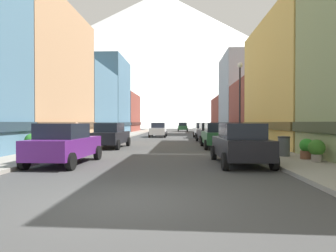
% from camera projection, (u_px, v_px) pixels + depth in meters
% --- Properties ---
extents(ground_plane, '(400.00, 400.00, 0.00)m').
position_uv_depth(ground_plane, '(126.00, 202.00, 6.81)').
color(ground_plane, '#3F3F3F').
extents(sidewalk_left, '(2.50, 100.00, 0.15)m').
position_uv_depth(sidewalk_left, '(128.00, 135.00, 42.04)').
color(sidewalk_left, gray).
rests_on(sidewalk_left, ground).
extents(sidewalk_right, '(2.50, 100.00, 0.15)m').
position_uv_depth(sidewalk_right, '(217.00, 135.00, 41.50)').
color(sidewalk_right, gray).
rests_on(sidewalk_right, ground).
extents(storefront_left_1, '(7.89, 12.24, 11.18)m').
position_uv_depth(storefront_left_1, '(26.00, 78.00, 24.16)').
color(storefront_left_1, tan).
rests_on(storefront_left_1, ground).
extents(storefront_left_2, '(6.84, 11.19, 8.27)m').
position_uv_depth(storefront_left_2, '(81.00, 104.00, 36.01)').
color(storefront_left_2, slate).
rests_on(storefront_left_2, ground).
extents(storefront_left_3, '(6.85, 10.06, 11.76)m').
position_uv_depth(storefront_left_3, '(104.00, 98.00, 46.87)').
color(storefront_left_3, slate).
rests_on(storefront_left_3, ground).
extents(storefront_left_4, '(9.61, 12.10, 7.35)m').
position_uv_depth(storefront_left_4, '(112.00, 114.00, 58.45)').
color(storefront_left_4, brown).
rests_on(storefront_left_4, ground).
extents(storefront_right_1, '(6.68, 12.87, 9.75)m').
position_uv_depth(storefront_right_1, '(304.00, 85.00, 22.95)').
color(storefront_right_1, '#D8B259').
rests_on(storefront_right_1, ground).
extents(storefront_right_2, '(8.25, 9.50, 6.50)m').
position_uv_depth(storefront_right_2, '(271.00, 111.00, 34.19)').
color(storefront_right_2, brown).
rests_on(storefront_right_2, ground).
extents(storefront_right_3, '(8.29, 10.46, 11.75)m').
position_uv_depth(storefront_right_3, '(250.00, 96.00, 44.47)').
color(storefront_right_3, '#99A5B2').
rests_on(storefront_right_3, ground).
extents(storefront_right_4, '(7.01, 12.36, 6.44)m').
position_uv_depth(storefront_right_4, '(232.00, 116.00, 55.99)').
color(storefront_right_4, brown).
rests_on(storefront_right_4, ground).
extents(car_left_0, '(2.18, 4.45, 1.78)m').
position_uv_depth(car_left_0, '(65.00, 144.00, 12.98)').
color(car_left_0, '#591E72').
rests_on(car_left_0, ground).
extents(car_left_1, '(2.21, 4.47, 1.78)m').
position_uv_depth(car_left_1, '(110.00, 135.00, 21.39)').
color(car_left_1, black).
rests_on(car_left_1, ground).
extents(car_right_0, '(2.15, 4.44, 1.78)m').
position_uv_depth(car_right_0, '(240.00, 144.00, 12.90)').
color(car_right_0, black).
rests_on(car_right_0, ground).
extents(car_right_1, '(2.13, 4.43, 1.78)m').
position_uv_depth(car_right_1, '(217.00, 135.00, 21.30)').
color(car_right_1, '#265933').
rests_on(car_right_1, ground).
extents(car_right_2, '(2.25, 4.48, 1.78)m').
position_uv_depth(car_right_2, '(209.00, 133.00, 27.36)').
color(car_right_2, black).
rests_on(car_right_2, ground).
extents(car_right_3, '(2.17, 4.45, 1.78)m').
position_uv_depth(car_right_3, '(203.00, 130.00, 34.82)').
color(car_right_3, silver).
rests_on(car_right_3, ground).
extents(car_driving_0, '(2.06, 4.40, 1.78)m').
position_uv_depth(car_driving_0, '(158.00, 130.00, 37.41)').
color(car_driving_0, silver).
rests_on(car_driving_0, ground).
extents(car_driving_1, '(2.06, 4.40, 1.78)m').
position_uv_depth(car_driving_1, '(183.00, 127.00, 61.32)').
color(car_driving_1, '#265933').
rests_on(car_driving_1, ground).
extents(trash_bin_right, '(0.59, 0.59, 0.98)m').
position_uv_depth(trash_bin_right, '(284.00, 146.00, 14.85)').
color(trash_bin_right, '#4C5156').
rests_on(trash_bin_right, sidewalk_right).
extents(potted_plant_0, '(0.69, 0.69, 0.94)m').
position_uv_depth(potted_plant_0, '(317.00, 149.00, 12.70)').
color(potted_plant_0, gray).
rests_on(potted_plant_0, sidewalk_right).
extents(potted_plant_1, '(0.74, 0.74, 1.06)m').
position_uv_depth(potted_plant_1, '(32.00, 142.00, 16.50)').
color(potted_plant_1, gray).
rests_on(potted_plant_1, sidewalk_left).
extents(potted_plant_2, '(0.63, 0.63, 0.93)m').
position_uv_depth(potted_plant_2, '(307.00, 148.00, 13.71)').
color(potted_plant_2, brown).
rests_on(potted_plant_2, sidewalk_right).
extents(pedestrian_0, '(0.36, 0.36, 1.60)m').
position_uv_depth(pedestrian_0, '(259.00, 137.00, 19.11)').
color(pedestrian_0, '#333338').
rests_on(pedestrian_0, sidewalk_right).
extents(pedestrian_1, '(0.36, 0.36, 1.68)m').
position_uv_depth(pedestrian_1, '(77.00, 135.00, 21.50)').
color(pedestrian_1, navy).
rests_on(pedestrian_1, sidewalk_left).
extents(streetlamp_right, '(0.36, 0.36, 5.86)m').
position_uv_depth(streetlamp_right, '(240.00, 91.00, 20.89)').
color(streetlamp_right, black).
rests_on(streetlamp_right, sidewalk_right).
extents(mountain_backdrop, '(358.23, 358.23, 118.23)m').
position_uv_depth(mountain_backdrop, '(161.00, 58.00, 266.57)').
color(mountain_backdrop, silver).
rests_on(mountain_backdrop, ground).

